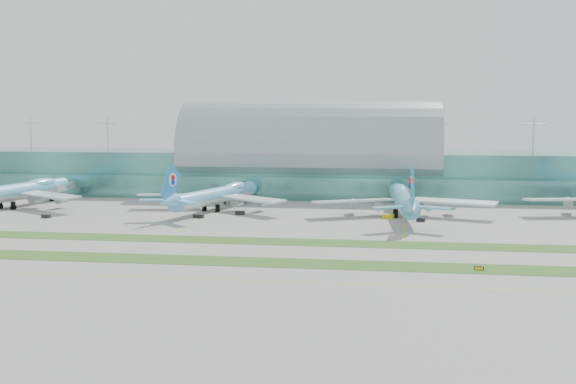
% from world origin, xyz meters
% --- Properties ---
extents(ground, '(700.00, 700.00, 0.00)m').
position_xyz_m(ground, '(0.00, 0.00, 0.00)').
color(ground, gray).
rests_on(ground, ground).
extents(terminal, '(340.00, 69.10, 36.00)m').
position_xyz_m(terminal, '(0.01, 128.79, 14.23)').
color(terminal, '#3D7A75').
rests_on(terminal, ground).
extents(grass_strip_near, '(420.00, 12.00, 0.08)m').
position_xyz_m(grass_strip_near, '(0.00, -28.00, 0.04)').
color(grass_strip_near, '#2D591E').
rests_on(grass_strip_near, ground).
extents(grass_strip_far, '(420.00, 12.00, 0.08)m').
position_xyz_m(grass_strip_far, '(0.00, 2.00, 0.04)').
color(grass_strip_far, '#2D591E').
rests_on(grass_strip_far, ground).
extents(taxiline_a, '(420.00, 0.35, 0.01)m').
position_xyz_m(taxiline_a, '(0.00, -48.00, 0.01)').
color(taxiline_a, yellow).
rests_on(taxiline_a, ground).
extents(taxiline_b, '(420.00, 0.35, 0.01)m').
position_xyz_m(taxiline_b, '(0.00, -14.00, 0.01)').
color(taxiline_b, yellow).
rests_on(taxiline_b, ground).
extents(taxiline_c, '(420.00, 0.35, 0.01)m').
position_xyz_m(taxiline_c, '(0.00, 18.00, 0.01)').
color(taxiline_c, yellow).
rests_on(taxiline_c, ground).
extents(taxiline_d, '(420.00, 0.35, 0.01)m').
position_xyz_m(taxiline_d, '(0.00, 40.00, 0.01)').
color(taxiline_d, yellow).
rests_on(taxiline_d, ground).
extents(airliner_a, '(68.83, 78.96, 21.81)m').
position_xyz_m(airliner_a, '(-112.46, 62.67, 6.73)').
color(airliner_a, '#66B9E1').
rests_on(airliner_a, ground).
extents(airliner_b, '(62.35, 72.10, 20.18)m').
position_xyz_m(airliner_b, '(-30.29, 67.47, 6.23)').
color(airliner_b, '#70BEF6').
rests_on(airliner_b, ground).
extents(airliner_c, '(67.37, 76.65, 21.09)m').
position_xyz_m(airliner_c, '(42.00, 61.73, 6.50)').
color(airliner_c, '#5DB6CE').
rests_on(airliner_c, ground).
extents(gse_b, '(3.32, 2.05, 1.28)m').
position_xyz_m(gse_b, '(-86.41, 37.97, 0.64)').
color(gse_b, black).
rests_on(gse_b, ground).
extents(gse_c, '(3.94, 2.21, 1.34)m').
position_xyz_m(gse_c, '(-31.55, 45.99, 0.67)').
color(gse_c, black).
rests_on(gse_c, ground).
extents(gse_d, '(3.47, 2.18, 1.45)m').
position_xyz_m(gse_d, '(-18.35, 55.91, 0.72)').
color(gse_d, black).
rests_on(gse_d, ground).
extents(gse_e, '(4.32, 3.27, 1.59)m').
position_xyz_m(gse_e, '(36.68, 54.28, 0.79)').
color(gse_e, '#C6BF0B').
rests_on(gse_e, ground).
extents(gse_f, '(3.23, 2.33, 1.47)m').
position_xyz_m(gse_f, '(48.06, 48.47, 0.74)').
color(gse_f, black).
rests_on(gse_f, ground).
extents(taxiway_sign_east, '(2.27, 0.85, 0.97)m').
position_xyz_m(taxiway_sign_east, '(59.23, -29.51, 0.48)').
color(taxiway_sign_east, black).
rests_on(taxiway_sign_east, ground).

